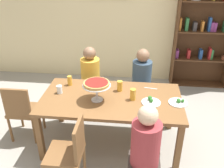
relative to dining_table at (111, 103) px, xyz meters
The scene contains 18 objects.
ground_plane 0.66m from the dining_table, ahead, with size 12.00×12.00×0.00m, color gray.
rear_partition 2.32m from the dining_table, 90.00° to the left, with size 8.00×0.12×2.80m, color beige.
dining_table is the anchor object (origin of this frame).
bookshelf 2.59m from the dining_table, 52.43° to the left, with size 1.10×0.30×2.21m.
diner_far_right 0.88m from the dining_table, 62.63° to the left, with size 0.34×0.34×1.15m.
diner_near_right 0.92m from the dining_table, 61.12° to the right, with size 0.34×0.34×1.15m.
diner_far_left 0.89m from the dining_table, 118.66° to the left, with size 0.34×0.34×1.15m.
chair_near_left 0.86m from the dining_table, 116.10° to the right, with size 0.40×0.40×0.87m.
chair_head_west 1.25m from the dining_table, behind, with size 0.40×0.40×0.87m.
deep_dish_pizza_stand 0.35m from the dining_table, 156.08° to the right, with size 0.36×0.36×0.26m.
salad_plate_near_diner 0.86m from the dining_table, ahead, with size 0.24×0.24×0.07m.
salad_plate_far_diner 0.52m from the dining_table, ahead, with size 0.24×0.24×0.07m.
beer_glass_amber_tall 0.27m from the dining_table, 64.61° to the left, with size 0.07×0.07×0.15m, color gold.
beer_glass_amber_short 0.70m from the dining_table, 154.98° to the left, with size 0.06×0.06×0.14m, color gold.
beer_glass_amber_spare 0.32m from the dining_table, ahead, with size 0.07×0.07×0.15m, color gold.
water_glass_clear_near 0.72m from the dining_table, behind, with size 0.07×0.07×0.11m, color white.
cutlery_fork_near 0.61m from the dining_table, 30.94° to the left, with size 0.18×0.02×0.01m, color silver.
cutlery_knife_near 0.49m from the dining_table, 127.53° to the left, with size 0.18×0.02×0.01m, color silver.
Camera 1 is at (0.31, -2.75, 2.39)m, focal length 39.69 mm.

